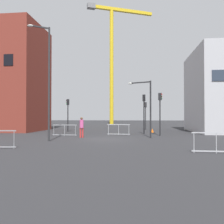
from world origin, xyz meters
The scene contains 14 objects.
ground centered at (0.00, 0.00, 0.00)m, with size 160.00×160.00×0.00m, color #28282B.
brick_building centered at (-14.91, 9.37, 6.74)m, with size 10.50×7.72×13.47m.
construction_crane centered at (-3.16, 35.08, 17.53)m, with size 15.06×7.04×27.47m.
streetlamp_tall centered at (-4.24, -2.15, 4.99)m, with size 1.44×0.94×8.68m.
streetlamp_short centered at (3.37, 1.71, 3.15)m, with size 2.06×0.96×5.01m.
traffic_light_crosswalk centered at (3.68, 13.68, 2.57)m, with size 0.39×0.29×3.81m.
traffic_light_verge centered at (4.76, 3.96, 2.77)m, with size 0.39×0.32×4.15m.
traffic_light_near centered at (3.26, 5.96, 2.80)m, with size 0.32×0.39×4.18m.
traffic_light_island centered at (-5.86, 8.63, 2.65)m, with size 0.38×0.25×3.95m.
pedestrian_walking centered at (-2.35, 1.14, 1.06)m, with size 0.34×0.34×1.80m.
safety_barrier_right_run centered at (6.60, -6.65, 0.56)m, with size 2.47×0.12×1.08m.
safety_barrier_front centered at (-4.37, 2.64, 0.56)m, with size 2.38×0.10×1.08m.
safety_barrier_rear centered at (0.70, 4.16, 0.56)m, with size 2.30×0.32×1.08m.
traffic_cone_striped centered at (4.25, 7.87, 0.22)m, with size 0.48×0.48×0.49m.
Camera 1 is at (2.57, -19.27, 1.93)m, focal length 37.78 mm.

